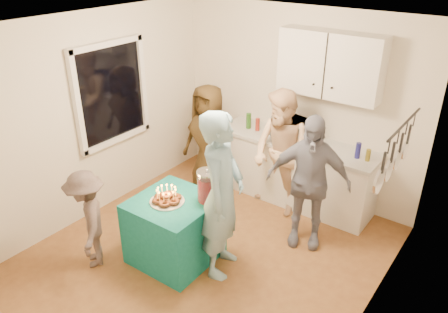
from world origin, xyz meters
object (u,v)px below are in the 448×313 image
Objects in this scene: child_near_left at (88,220)px; microwave at (293,129)px; counter at (293,172)px; man_birthday at (222,196)px; woman_back_right at (308,182)px; punch_jar at (208,187)px; woman_back_left at (208,140)px; party_table at (174,230)px; woman_back_center at (281,154)px.

microwave is at bearing 105.20° from child_near_left.
man_birthday is (0.07, -1.75, 0.50)m from counter.
man_birthday reaches higher than woman_back_right.
punch_jar is 1.18m from woman_back_right.
microwave is 1.19m from woman_back_left.
woman_back_right is at bearing -47.36° from man_birthday.
counter is at bearing 23.87° from woman_back_left.
microwave is 0.33× the size of woman_back_left.
party_table is 1.62m from woman_back_right.
party_table is 0.50× the size of woman_back_center.
woman_back_right reaches higher than child_near_left.
woman_back_right reaches higher than woman_back_left.
microwave is 0.32× the size of woman_back_right.
woman_back_center is at bearing 123.33° from woman_back_right.
counter is 1.04m from woman_back_right.
punch_jar reaches higher than counter.
child_near_left is (-0.69, -0.62, 0.20)m from party_table.
counter is at bearing 105.01° from woman_back_right.
woman_back_center is at bearing 101.14° from child_near_left.
woman_back_right reaches higher than party_table.
punch_jar is (0.30, 0.24, 0.55)m from party_table.
woman_back_left is 0.97× the size of woman_back_right.
child_near_left reaches higher than punch_jar.
man_birthday is at bearing -13.45° from punch_jar.
woman_back_center is at bearing 74.22° from party_table.
woman_back_left is 0.94× the size of woman_back_center.
woman_back_right is (0.74, 0.92, -0.11)m from punch_jar.
counter is 1.18× the size of man_birthday.
man_birthday is at bearing 71.68° from child_near_left.
punch_jar is 0.29× the size of child_near_left.
child_near_left is at bearing -100.35° from woman_back_center.
child_near_left is (-1.22, -0.80, -0.36)m from man_birthday.
woman_back_left is (-1.12, -0.48, 0.37)m from counter.
child_near_left is at bearing 103.42° from man_birthday.
man_birthday is at bearing 18.73° from party_table.
counter is at bearing 14.28° from microwave.
woman_back_right reaches higher than punch_jar.
man_birthday reaches higher than woman_back_center.
counter is 1.27m from woman_back_left.
woman_back_right is at bearing -36.37° from microwave.
woman_back_center reaches higher than punch_jar.
man_birthday is at bearing -139.04° from woman_back_right.
counter is 1.82m from man_birthday.
woman_back_center reaches higher than counter.
punch_jar is at bearing -51.42° from woman_back_left.
party_table is 1.70m from woman_back_center.
child_near_left reaches higher than counter.
woman_back_left is at bearing -141.17° from microwave.
party_table is 1.64m from woman_back_left.
child_near_left is (-0.99, -0.86, -0.35)m from punch_jar.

